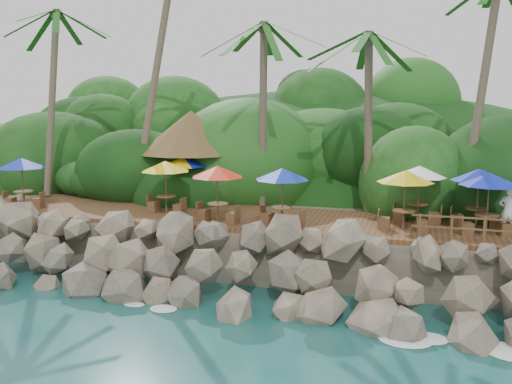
% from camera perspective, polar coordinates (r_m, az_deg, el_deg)
% --- Properties ---
extents(ground, '(140.00, 140.00, 0.00)m').
position_cam_1_polar(ground, '(19.46, -5.29, -12.74)').
color(ground, '#19514F').
rests_on(ground, ground).
extents(land_base, '(32.00, 25.20, 2.10)m').
position_cam_1_polar(land_base, '(33.96, 4.92, -1.27)').
color(land_base, gray).
rests_on(land_base, ground).
extents(jungle_hill, '(44.80, 28.00, 15.40)m').
position_cam_1_polar(jungle_hill, '(41.40, 7.08, -0.85)').
color(jungle_hill, '#143811').
rests_on(jungle_hill, ground).
extents(seawall, '(29.00, 4.00, 2.30)m').
position_cam_1_polar(seawall, '(20.83, -3.24, -7.85)').
color(seawall, gray).
rests_on(seawall, ground).
extents(terrace, '(26.00, 5.00, 0.20)m').
position_cam_1_polar(terrace, '(24.23, -0.00, -2.80)').
color(terrace, brown).
rests_on(terrace, land_base).
extents(jungle_foliage, '(44.00, 16.00, 12.00)m').
position_cam_1_polar(jungle_foliage, '(33.22, 4.54, -3.36)').
color(jungle_foliage, '#143811').
rests_on(jungle_foliage, ground).
extents(foam_line, '(25.20, 0.80, 0.06)m').
position_cam_1_polar(foam_line, '(19.71, -4.95, -12.35)').
color(foam_line, white).
rests_on(foam_line, ground).
extents(palapa, '(5.69, 5.69, 4.60)m').
position_cam_1_polar(palapa, '(28.60, -6.81, 6.27)').
color(palapa, brown).
rests_on(palapa, ground).
extents(dining_clusters, '(22.89, 5.42, 2.40)m').
position_cam_1_polar(dining_clusters, '(23.44, 1.83, 1.98)').
color(dining_clusters, brown).
rests_on(dining_clusters, terrace).
extents(railing, '(6.10, 0.10, 1.00)m').
position_cam_1_polar(railing, '(20.97, 24.31, -3.60)').
color(railing, brown).
rests_on(railing, terrace).
extents(waiter, '(0.71, 0.49, 1.89)m').
position_cam_1_polar(waiter, '(22.68, 24.91, -1.84)').
color(waiter, white).
rests_on(waiter, terrace).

